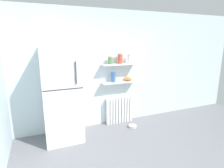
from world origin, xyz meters
TOP-DOWN VIEW (x-y plane):
  - ground_plane at (0.00, 0.50)m, footprint 7.04×7.04m
  - back_wall at (0.00, 2.05)m, footprint 7.04×0.10m
  - refrigerator at (-1.23, 1.65)m, footprint 0.70×0.73m
  - radiator at (0.11, 1.92)m, footprint 0.64×0.12m
  - wall_shelf_lower at (0.11, 1.89)m, footprint 0.84×0.22m
  - wall_shelf_upper at (0.11, 1.89)m, footprint 0.84×0.22m
  - storage_jar_0 at (-0.12, 1.89)m, footprint 0.11×0.11m
  - storage_jar_1 at (0.11, 1.89)m, footprint 0.11×0.11m
  - storage_jar_2 at (0.35, 1.89)m, footprint 0.10×0.10m
  - vase at (-0.05, 1.89)m, footprint 0.10×0.10m
  - shelf_bowl at (0.32, 1.89)m, footprint 0.20×0.20m
  - pet_food_bowl at (0.28, 1.54)m, footprint 0.18×0.18m

SIDE VIEW (x-z plane):
  - ground_plane at x=0.00m, z-range 0.00..0.00m
  - pet_food_bowl at x=0.28m, z-range 0.00..0.05m
  - radiator at x=0.11m, z-range 0.00..0.62m
  - refrigerator at x=-1.23m, z-range 0.00..1.82m
  - wall_shelf_lower at x=0.11m, z-range 0.99..1.02m
  - shelf_bowl at x=0.32m, z-range 1.02..1.11m
  - vase at x=-0.05m, z-range 1.02..1.24m
  - back_wall at x=0.00m, z-range 0.00..2.60m
  - wall_shelf_upper at x=0.11m, z-range 1.40..1.43m
  - storage_jar_0 at x=-0.12m, z-range 1.43..1.60m
  - storage_jar_2 at x=0.35m, z-range 1.43..1.63m
  - storage_jar_1 at x=0.11m, z-range 1.43..1.65m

